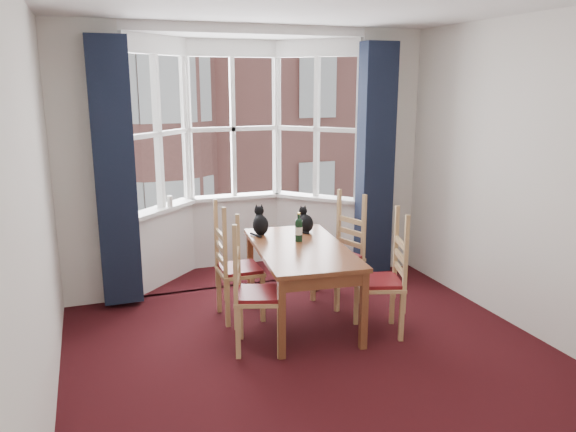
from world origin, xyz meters
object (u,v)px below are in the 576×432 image
chair_left_far (230,271)px  cat_left (260,223)px  chair_right_far (344,256)px  candle_tall (170,201)px  chair_right_near (389,283)px  dining_table (301,255)px  wine_bottle (299,229)px  cat_right (306,222)px  chair_left_near (248,296)px

chair_left_far → cat_left: bearing=35.8°
chair_right_far → candle_tall: size_ratio=7.39×
chair_left_far → chair_right_far: size_ratio=1.00×
chair_left_far → chair_right_near: bearing=-31.9°
chair_left_far → chair_right_far: 1.22m
chair_right_near → cat_left: cat_left is taller
chair_left_far → chair_right_far: same height
dining_table → chair_right_near: bearing=-39.2°
chair_right_near → wine_bottle: size_ratio=3.27×
chair_left_far → chair_right_near: same height
dining_table → chair_right_near: size_ratio=1.73×
cat_left → candle_tall: (-0.76, 0.95, 0.09)m
dining_table → wine_bottle: 0.27m
chair_right_far → cat_right: cat_right is taller
chair_left_near → cat_right: cat_right is taller
chair_right_far → cat_left: size_ratio=3.02×
cat_left → candle_tall: cat_left is taller
dining_table → candle_tall: candle_tall is taller
chair_right_near → chair_right_far: 0.85m
dining_table → candle_tall: (-0.99, 1.48, 0.28)m
chair_left_near → candle_tall: candle_tall is taller
chair_left_far → cat_left: size_ratio=3.02×
chair_right_near → cat_right: bearing=112.2°
chair_right_near → chair_left_near: bearing=174.7°
chair_right_far → cat_right: size_ratio=3.39×
wine_bottle → candle_tall: (-1.03, 1.31, 0.08)m
chair_left_far → candle_tall: (-0.37, 1.22, 0.46)m
chair_left_near → chair_right_far: bearing=30.6°
dining_table → chair_right_far: (0.60, 0.32, -0.18)m
chair_left_near → chair_right_far: size_ratio=1.00×
wine_bottle → candle_tall: size_ratio=2.26×
chair_left_near → chair_left_far: 0.67m
dining_table → candle_tall: 1.81m
chair_left_far → wine_bottle: bearing=-7.2°
chair_left_far → cat_left: cat_left is taller
chair_left_far → chair_right_near: 1.49m
chair_left_near → wine_bottle: wine_bottle is taller
dining_table → cat_left: 0.62m
chair_right_near → candle_tall: candle_tall is taller
chair_left_far → chair_right_far: bearing=2.7°
chair_right_near → chair_right_far: size_ratio=1.00×
candle_tall → cat_right: bearing=-39.3°
chair_right_near → candle_tall: (-1.64, 2.01, 0.46)m
chair_right_far → candle_tall: (-1.59, 1.17, 0.46)m
chair_left_near → candle_tall: size_ratio=7.39×
dining_table → chair_left_near: (-0.63, -0.41, -0.18)m
chair_right_near → cat_left: (-0.88, 1.07, 0.37)m
candle_tall → chair_right_far: bearing=-36.3°
chair_right_far → chair_left_near: bearing=-149.4°
candle_tall → cat_left: bearing=-51.2°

